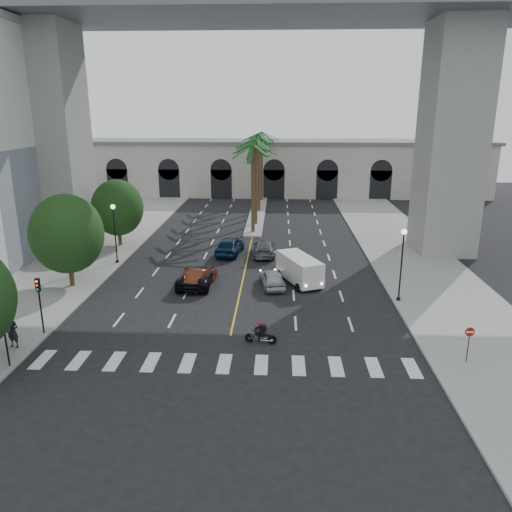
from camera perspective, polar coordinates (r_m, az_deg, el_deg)
The scene contains 27 objects.
ground at distance 28.85m, azimuth -3.32°, elevation -10.77°, with size 140.00×140.00×0.00m, color black.
sidewalk_left at distance 46.17m, azimuth -20.18°, elevation -1.09°, with size 8.00×100.00×0.15m, color gray.
sidewalk_right at distance 44.28m, azimuth 18.50°, elevation -1.66°, with size 8.00×100.00×0.15m, color gray.
median at distance 64.91m, azimuth 0.13°, elevation 4.81°, with size 2.00×24.00×0.20m, color gray.
pier_building at distance 81.05m, azimuth 0.68°, elevation 10.12°, with size 71.00×10.50×8.50m.
bridge at distance 47.81m, azimuth 3.66°, elevation 22.81°, with size 75.00×13.00×26.00m.
palm_a at distance 53.74m, azimuth -0.36°, elevation 12.08°, with size 3.20×3.20×10.30m.
palm_b at distance 57.70m, azimuth -0.04°, elevation 12.65°, with size 3.20×3.20×10.60m.
palm_c at distance 61.73m, azimuth -0.14°, elevation 12.47°, with size 3.20×3.20×10.10m.
palm_d at distance 65.66m, azimuth 0.35°, elevation 13.35°, with size 3.20×3.20×10.90m.
palm_e at distance 69.69m, azimuth 0.28°, elevation 13.15°, with size 3.20×3.20×10.40m.
palm_f at distance 73.65m, azimuth 0.65°, elevation 13.54°, with size 3.20×3.20×10.70m.
street_tree_mid at distance 39.91m, azimuth -20.80°, elevation 2.36°, with size 5.44×5.44×7.21m.
street_tree_far at distance 50.94m, azimuth -15.55°, elevation 5.34°, with size 5.04×5.04×6.68m.
lamp_post_left_far at distance 45.00m, azimuth -15.85°, elevation 3.02°, with size 0.40×0.40×5.35m.
lamp_post_right at distance 35.99m, azimuth 16.33°, elevation -0.31°, with size 0.40×0.40×5.35m.
traffic_signal_near at distance 29.04m, azimuth -26.92°, elevation -7.00°, with size 0.25×0.18×3.65m.
traffic_signal_far at distance 32.30m, azimuth -23.53°, elevation -4.28°, with size 0.25×0.18×3.65m.
motorcycle_rider at distance 29.39m, azimuth 0.65°, elevation -8.86°, with size 1.90×0.54×1.37m.
car_a at distance 38.39m, azimuth 1.84°, elevation -2.55°, with size 1.64×4.08×1.39m, color #A9A8AD.
car_b at distance 38.74m, azimuth -6.57°, elevation -2.41°, with size 1.56×4.48×1.47m, color #561F11.
car_c at distance 38.97m, azimuth -6.79°, elevation -2.30°, with size 2.45×5.31×1.48m, color black.
car_d at distance 46.67m, azimuth 0.95°, elevation 0.96°, with size 2.04×5.03×1.46m, color slate.
car_e at distance 46.98m, azimuth -3.00°, elevation 1.20°, with size 2.02×5.01×1.71m, color #0D243E.
cargo_van at distance 39.18m, azimuth 4.99°, elevation -1.44°, with size 3.70×5.35×2.14m.
pedestrian_a at distance 31.62m, azimuth -26.04°, elevation -7.73°, with size 0.71×0.47×1.96m, color black.
do_not_enter_sign at distance 29.02m, azimuth 23.19°, elevation -8.57°, with size 0.53×0.07×2.16m.
Camera 1 is at (2.85, -25.51, 13.18)m, focal length 35.00 mm.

